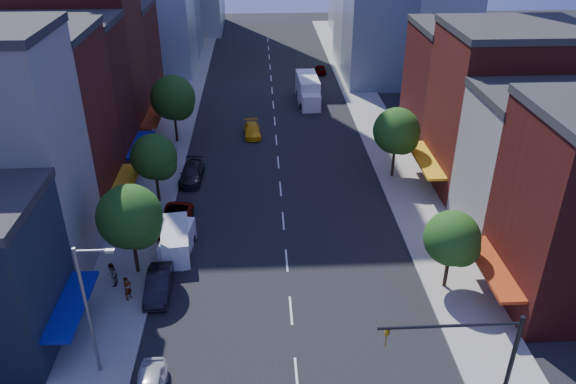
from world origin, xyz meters
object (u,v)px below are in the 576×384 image
at_px(cargo_van_near, 175,242).
at_px(traffic_car_oncoming, 314,100).
at_px(parked_car_third, 174,220).
at_px(pedestrian_far, 112,275).
at_px(parked_car_rear, 192,173).
at_px(pedestrian_near, 128,288).
at_px(cargo_van_far, 177,244).
at_px(box_truck, 308,91).
at_px(parked_car_second, 158,284).
at_px(taxi, 252,130).
at_px(traffic_car_far, 321,69).

distance_m(cargo_van_near, traffic_car_oncoming, 36.92).
height_order(parked_car_third, pedestrian_far, pedestrian_far).
relative_size(parked_car_rear, pedestrian_near, 2.85).
height_order(cargo_van_near, pedestrian_far, cargo_van_near).
bearing_deg(pedestrian_far, parked_car_third, 154.16).
xyz_separation_m(cargo_van_far, box_truck, (13.47, 35.40, 0.65)).
xyz_separation_m(parked_car_third, box_truck, (14.26, 31.27, 0.89)).
bearing_deg(parked_car_second, parked_car_third, 88.84).
relative_size(taxi, pedestrian_near, 2.51).
height_order(cargo_van_far, box_truck, box_truck).
height_order(parked_car_rear, cargo_van_far, cargo_van_far).
bearing_deg(cargo_van_far, parked_car_second, -91.77).
bearing_deg(cargo_van_near, pedestrian_far, -142.42).
relative_size(parked_car_rear, traffic_car_oncoming, 1.06).
relative_size(cargo_van_far, traffic_car_far, 1.28).
xyz_separation_m(parked_car_third, cargo_van_near, (0.64, -3.99, 0.35)).
bearing_deg(parked_car_third, cargo_van_far, -73.42).
distance_m(cargo_van_far, box_truck, 37.88).
distance_m(parked_car_third, parked_car_rear, 8.93).
xyz_separation_m(parked_car_second, cargo_van_far, (0.79, 4.91, 0.22)).
distance_m(taxi, traffic_car_oncoming, 12.98).
xyz_separation_m(taxi, box_truck, (7.57, 11.21, 0.99)).
relative_size(parked_car_second, parked_car_rear, 0.92).
relative_size(parked_car_third, pedestrian_near, 2.98).
distance_m(parked_car_third, box_truck, 34.38).
height_order(parked_car_second, cargo_van_far, cargo_van_far).
xyz_separation_m(parked_car_second, traffic_car_far, (17.43, 53.78, -0.13)).
height_order(parked_car_rear, traffic_car_far, parked_car_rear).
height_order(parked_car_rear, taxi, parked_car_rear).
xyz_separation_m(cargo_van_near, taxi, (6.05, 24.05, -0.44)).
distance_m(cargo_van_near, traffic_car_far, 51.55).
bearing_deg(traffic_car_far, parked_car_second, 74.47).
bearing_deg(pedestrian_far, parked_car_rear, 163.74).
xyz_separation_m(cargo_van_far, pedestrian_far, (-4.27, -3.99, 0.09)).
bearing_deg(box_truck, cargo_van_far, -112.58).
height_order(traffic_car_oncoming, pedestrian_near, pedestrian_near).
height_order(parked_car_third, parked_car_rear, parked_car_third).
relative_size(cargo_van_far, box_truck, 0.57).
height_order(parked_car_third, pedestrian_near, pedestrian_near).
bearing_deg(pedestrian_near, cargo_van_far, 3.48).
xyz_separation_m(traffic_car_far, pedestrian_far, (-20.91, -52.86, 0.44)).
height_order(taxi, box_truck, box_truck).
relative_size(parked_car_rear, pedestrian_far, 2.76).
distance_m(taxi, traffic_car_far, 26.91).
bearing_deg(traffic_car_far, box_truck, 79.20).
bearing_deg(traffic_car_oncoming, parked_car_rear, 61.55).
xyz_separation_m(parked_car_second, box_truck, (14.26, 40.30, 0.87)).
bearing_deg(pedestrian_near, cargo_van_near, 5.24).
height_order(traffic_car_oncoming, traffic_car_far, traffic_car_oncoming).
relative_size(taxi, traffic_car_oncoming, 0.94).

